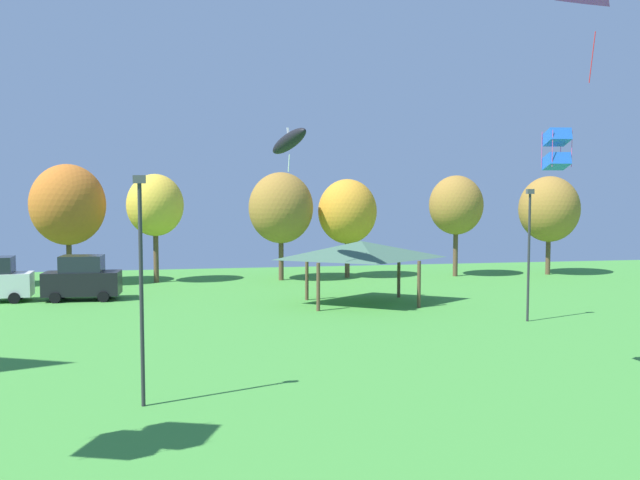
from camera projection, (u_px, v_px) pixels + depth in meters
name	position (u px, v px, depth m)	size (l,w,h in m)	color
kite_flying_4	(289.00, 141.00, 33.73)	(1.89, 3.59, 2.31)	black
kite_flying_5	(557.00, 149.00, 22.35)	(0.81, 0.88, 1.37)	blue
kite_flying_8	(605.00, 4.00, 36.61)	(3.03, 2.27, 4.49)	purple
parked_car_second_from_left	(82.00, 278.00, 39.88)	(4.39, 2.22, 2.65)	black
park_pavilion	(361.00, 250.00, 38.48)	(7.31, 4.86, 3.60)	brown
light_post_0	(141.00, 278.00, 19.89)	(0.36, 0.20, 6.86)	#2D2D33
light_post_1	(529.00, 247.00, 33.15)	(0.36, 0.20, 6.52)	#2D2D33
treeline_tree_1	(68.00, 205.00, 46.33)	(5.05, 5.05, 8.29)	brown
treeline_tree_2	(155.00, 205.00, 47.41)	(3.96, 3.96, 7.65)	brown
treeline_tree_3	(281.00, 208.00, 48.76)	(4.66, 4.66, 7.81)	brown
treeline_tree_4	(347.00, 212.00, 50.30)	(4.37, 4.37, 7.34)	brown
treeline_tree_5	(456.00, 205.00, 51.08)	(4.06, 4.06, 7.64)	brown
treeline_tree_6	(549.00, 209.00, 52.18)	(4.61, 4.61, 7.61)	brown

